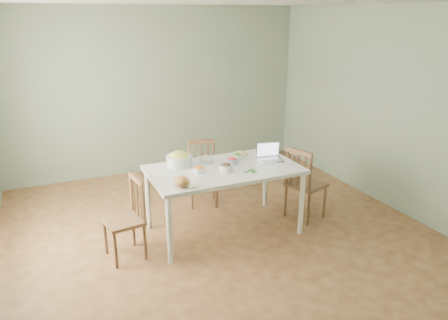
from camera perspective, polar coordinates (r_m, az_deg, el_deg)
name	(u,v)px	position (r m, az deg, el deg)	size (l,w,h in m)	color
floor	(217,231)	(5.44, -0.90, -9.37)	(5.00, 5.00, 0.00)	#4C2E1A
ceiling	(216,0)	(4.79, -1.07, 20.38)	(5.00, 5.00, 0.00)	white
wall_back	(157,91)	(7.26, -8.85, 8.99)	(5.00, 0.00, 2.70)	gray
wall_front	(369,215)	(2.94, 18.67, -6.88)	(5.00, 0.00, 2.70)	gray
wall_right	(384,107)	(6.33, 20.47, 6.56)	(0.00, 5.00, 2.70)	gray
dining_table	(224,200)	(5.26, 0.00, -5.33)	(1.78, 1.00, 0.83)	white
chair_far	(203,174)	(5.99, -2.82, -1.88)	(0.40, 0.38, 0.90)	#3D2415
chair_left	(123,219)	(4.83, -13.21, -7.62)	(0.41, 0.39, 0.92)	#3D2415
chair_right	(306,183)	(5.69, 10.85, -2.97)	(0.43, 0.41, 0.98)	#3D2415
bread_boule	(181,182)	(4.56, -5.66, -2.87)	(0.18, 0.18, 0.11)	#A57449
butter_stick	(194,187)	(4.53, -4.02, -3.60)	(0.10, 0.03, 0.03)	white
bowl_squash	(179,159)	(5.17, -5.97, 0.14)	(0.31, 0.31, 0.18)	gold
bowl_carrot	(199,169)	(4.95, -3.31, -1.26)	(0.14, 0.14, 0.08)	orange
bowl_onion	(206,159)	(5.27, -2.34, 0.12)	(0.17, 0.17, 0.09)	beige
bowl_mushroom	(226,167)	(4.97, 0.22, -0.99)	(0.16, 0.16, 0.10)	black
bowl_redpep	(232,161)	(5.21, 1.08, -0.09)	(0.15, 0.15, 0.09)	red
bowl_broccoli	(237,156)	(5.40, 1.80, 0.51)	(0.12, 0.12, 0.08)	#226914
flatbread	(240,154)	(5.60, 2.18, 0.86)	(0.20, 0.20, 0.02)	beige
basil_bunch	(250,171)	(4.99, 3.42, -1.44)	(0.18, 0.18, 0.02)	#267417
laptop	(271,153)	(5.34, 6.25, 0.95)	(0.30, 0.24, 0.21)	silver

